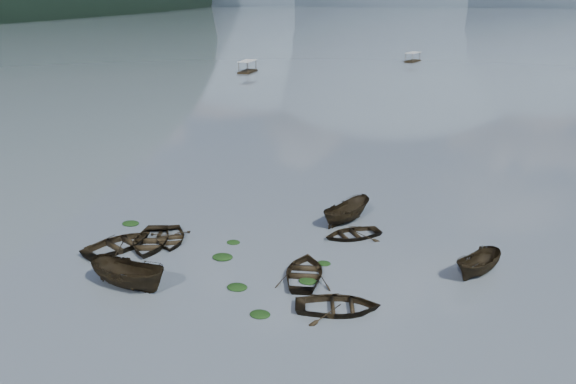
% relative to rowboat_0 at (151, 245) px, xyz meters
% --- Properties ---
extents(ground_plane, '(2400.00, 2400.00, 0.00)m').
position_rel_rowboat_0_xyz_m(ground_plane, '(7.25, -5.70, 0.00)').
color(ground_plane, '#525D67').
extents(haze_mtn_a, '(520.00, 520.00, 280.00)m').
position_rel_rowboat_0_xyz_m(haze_mtn_a, '(-252.75, 894.30, 0.00)').
color(haze_mtn_a, '#475666').
rests_on(haze_mtn_a, ground).
extents(haze_mtn_b, '(520.00, 520.00, 340.00)m').
position_rel_rowboat_0_xyz_m(haze_mtn_b, '(-52.75, 894.30, 0.00)').
color(haze_mtn_b, '#475666').
rests_on(haze_mtn_b, ground).
extents(haze_mtn_c, '(520.00, 520.00, 260.00)m').
position_rel_rowboat_0_xyz_m(haze_mtn_c, '(147.25, 894.30, 0.00)').
color(haze_mtn_c, '#475666').
rests_on(haze_mtn_c, ground).
extents(rowboat_0, '(4.36, 5.29, 0.95)m').
position_rel_rowboat_0_xyz_m(rowboat_0, '(0.00, 0.00, 0.00)').
color(rowboat_0, black).
rests_on(rowboat_0, ground).
extents(rowboat_1, '(5.06, 5.55, 0.94)m').
position_rel_rowboat_0_xyz_m(rowboat_1, '(-1.64, -0.89, 0.00)').
color(rowboat_1, black).
rests_on(rowboat_1, ground).
extents(rowboat_2, '(4.96, 2.66, 1.82)m').
position_rel_rowboat_0_xyz_m(rowboat_2, '(1.46, -5.14, 0.00)').
color(rowboat_2, black).
rests_on(rowboat_2, ground).
extents(rowboat_3, '(3.67, 4.73, 0.90)m').
position_rel_rowboat_0_xyz_m(rowboat_3, '(10.25, -1.61, 0.00)').
color(rowboat_3, black).
rests_on(rowboat_3, ground).
extents(rowboat_4, '(4.81, 3.90, 0.88)m').
position_rel_rowboat_0_xyz_m(rowboat_4, '(12.62, -4.64, 0.00)').
color(rowboat_4, black).
rests_on(rowboat_4, ground).
extents(rowboat_5, '(3.30, 3.99, 1.48)m').
position_rel_rowboat_0_xyz_m(rowboat_5, '(19.55, 1.05, 0.00)').
color(rowboat_5, black).
rests_on(rowboat_5, ground).
extents(rowboat_6, '(4.04, 4.58, 0.79)m').
position_rel_rowboat_0_xyz_m(rowboat_6, '(0.91, 0.91, 0.00)').
color(rowboat_6, black).
rests_on(rowboat_6, ground).
extents(rowboat_7, '(4.68, 4.39, 0.79)m').
position_rel_rowboat_0_xyz_m(rowboat_7, '(12.01, 4.42, 0.00)').
color(rowboat_7, black).
rests_on(rowboat_7, ground).
extents(rowboat_8, '(3.61, 4.60, 1.69)m').
position_rel_rowboat_0_xyz_m(rowboat_8, '(11.24, 6.84, 0.00)').
color(rowboat_8, black).
rests_on(rowboat_8, ground).
extents(weed_clump_0, '(1.24, 1.01, 0.27)m').
position_rel_rowboat_0_xyz_m(weed_clump_0, '(5.01, -0.59, 0.00)').
color(weed_clump_0, black).
rests_on(weed_clump_0, ground).
extents(weed_clump_1, '(1.11, 0.89, 0.24)m').
position_rel_rowboat_0_xyz_m(weed_clump_1, '(7.04, -3.78, 0.00)').
color(weed_clump_1, black).
rests_on(weed_clump_1, ground).
extents(weed_clump_2, '(1.03, 0.82, 0.22)m').
position_rel_rowboat_0_xyz_m(weed_clump_2, '(9.00, -6.02, 0.00)').
color(weed_clump_2, black).
rests_on(weed_clump_2, ground).
extents(weed_clump_3, '(0.81, 0.69, 0.18)m').
position_rel_rowboat_0_xyz_m(weed_clump_3, '(10.97, 0.17, 0.00)').
color(weed_clump_3, black).
rests_on(weed_clump_3, ground).
extents(weed_clump_4, '(1.00, 0.80, 0.21)m').
position_rel_rowboat_0_xyz_m(weed_clump_4, '(10.53, -2.16, 0.00)').
color(weed_clump_4, black).
rests_on(weed_clump_4, ground).
extents(weed_clump_5, '(1.17, 0.95, 0.25)m').
position_rel_rowboat_0_xyz_m(weed_clump_5, '(-2.89, 2.71, 0.00)').
color(weed_clump_5, black).
rests_on(weed_clump_5, ground).
extents(weed_clump_6, '(0.87, 0.72, 0.18)m').
position_rel_rowboat_0_xyz_m(weed_clump_6, '(4.89, 1.63, 0.00)').
color(weed_clump_6, black).
rests_on(weed_clump_6, ground).
extents(weed_clump_7, '(0.97, 0.78, 0.21)m').
position_rel_rowboat_0_xyz_m(weed_clump_7, '(10.94, 7.88, 0.00)').
color(weed_clump_7, black).
rests_on(weed_clump_7, ground).
extents(pontoon_left, '(2.44, 5.74, 2.19)m').
position_rel_rowboat_0_xyz_m(pontoon_left, '(-19.64, 78.67, 0.00)').
color(pontoon_left, black).
rests_on(pontoon_left, ground).
extents(pontoon_centre, '(3.69, 5.55, 1.97)m').
position_rel_rowboat_0_xyz_m(pontoon_centre, '(11.26, 105.74, 0.00)').
color(pontoon_centre, black).
rests_on(pontoon_centre, ground).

